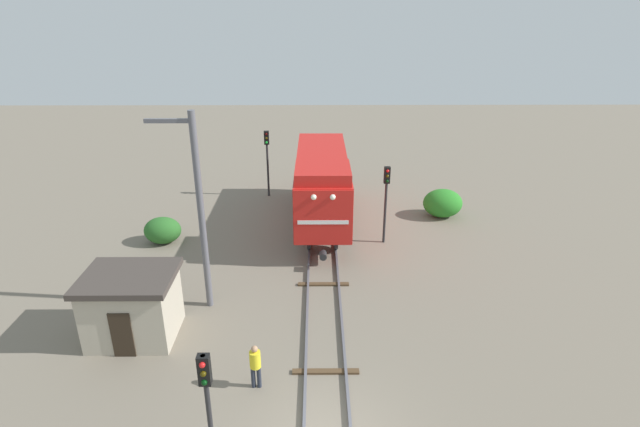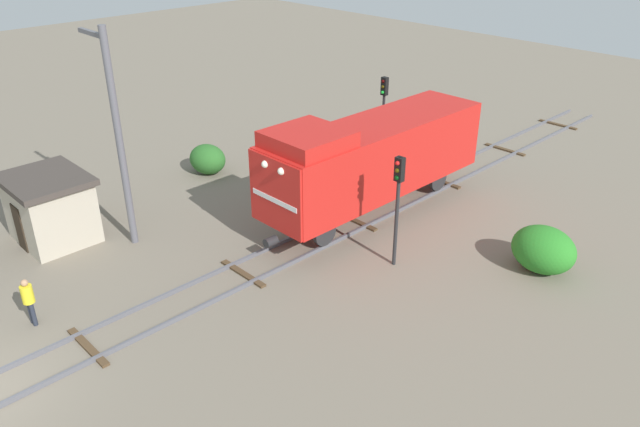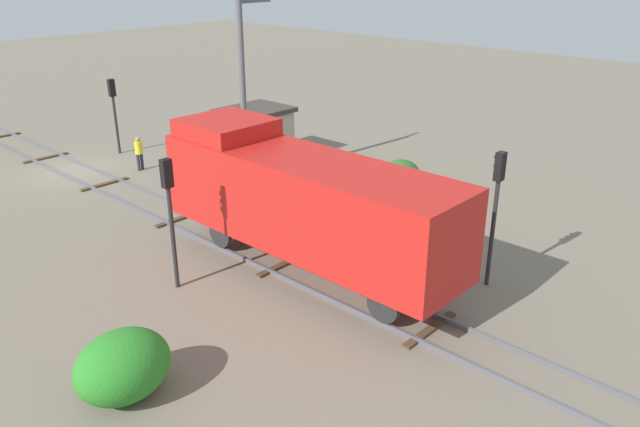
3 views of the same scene
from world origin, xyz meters
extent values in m
plane|color=#756B5B|center=(0.00, 0.00, 0.00)|extent=(108.79, 108.79, 0.00)
cube|color=#595960|center=(-0.72, 0.00, 0.08)|extent=(0.10, 72.53, 0.16)
cube|color=#595960|center=(0.72, 0.00, 0.08)|extent=(0.10, 72.53, 0.16)
cube|color=#4C3823|center=(0.00, -3.02, 0.04)|extent=(2.40, 0.24, 0.09)
cube|color=#4C3823|center=(0.00, 3.02, 0.04)|extent=(2.40, 0.24, 0.09)
cube|color=#4C3823|center=(0.00, 9.07, 0.04)|extent=(2.40, 0.24, 0.09)
cube|color=#4C3823|center=(0.00, 15.11, 0.04)|extent=(2.40, 0.24, 0.09)
cube|color=#4C3823|center=(0.00, 21.15, 0.04)|extent=(2.40, 0.24, 0.09)
cube|color=red|center=(0.00, 16.29, 2.71)|extent=(2.90, 11.00, 2.90)
cube|color=red|center=(0.00, 12.39, 4.46)|extent=(2.75, 2.80, 0.60)
cube|color=red|center=(0.00, 10.74, 2.71)|extent=(2.84, 0.10, 2.84)
cube|color=white|center=(0.00, 10.70, 2.51)|extent=(2.46, 0.06, 0.20)
sphere|color=white|center=(-0.45, 10.69, 3.81)|extent=(0.28, 0.28, 0.28)
sphere|color=white|center=(0.45, 10.69, 3.81)|extent=(0.28, 0.28, 0.28)
cylinder|color=#262628|center=(0.00, 10.44, 0.86)|extent=(0.36, 0.50, 0.36)
cylinder|color=#262628|center=(-0.72, 12.59, 0.71)|extent=(0.18, 1.10, 1.10)
cylinder|color=#262628|center=(0.72, 12.59, 0.71)|extent=(0.18, 1.10, 1.10)
cylinder|color=#262628|center=(-0.72, 19.99, 0.71)|extent=(0.18, 1.10, 1.10)
cylinder|color=#262628|center=(0.72, 19.99, 0.71)|extent=(0.18, 1.10, 1.10)
cylinder|color=#262628|center=(-3.20, -1.02, 2.01)|extent=(0.14, 0.14, 4.02)
cube|color=black|center=(-3.20, -1.02, 3.57)|extent=(0.32, 0.24, 0.90)
sphere|color=red|center=(-3.20, -1.16, 3.84)|extent=(0.16, 0.16, 0.16)
sphere|color=#3C3306|center=(-3.20, -1.16, 3.56)|extent=(0.16, 0.16, 0.16)
sphere|color=black|center=(-3.20, -1.16, 3.28)|extent=(0.16, 0.16, 0.16)
cylinder|color=#262628|center=(3.40, 13.64, 2.18)|extent=(0.14, 0.14, 4.36)
cube|color=black|center=(3.40, 13.64, 3.91)|extent=(0.32, 0.24, 0.90)
sphere|color=red|center=(3.40, 13.50, 4.18)|extent=(0.16, 0.16, 0.16)
sphere|color=#3C3306|center=(3.40, 13.50, 3.90)|extent=(0.16, 0.16, 0.16)
sphere|color=black|center=(3.40, 13.50, 3.62)|extent=(0.16, 0.16, 0.16)
cylinder|color=#262628|center=(-3.60, 20.98, 2.26)|extent=(0.14, 0.14, 4.53)
cube|color=black|center=(-3.60, 20.98, 4.08)|extent=(0.32, 0.24, 0.90)
sphere|color=#390606|center=(-3.60, 20.84, 4.35)|extent=(0.16, 0.16, 0.16)
sphere|color=#3C3306|center=(-3.60, 20.84, 4.07)|extent=(0.16, 0.16, 0.16)
sphere|color=green|center=(-3.60, 20.84, 3.79)|extent=(0.16, 0.16, 0.16)
cylinder|color=#262B38|center=(-2.50, 2.33, 0.42)|extent=(0.15, 0.15, 0.85)
cylinder|color=#262B38|center=(-2.30, 2.33, 0.42)|extent=(0.15, 0.15, 0.85)
cylinder|color=yellow|center=(-2.40, 2.33, 1.16)|extent=(0.38, 0.38, 0.62)
sphere|color=tan|center=(-2.40, 2.33, 1.58)|extent=(0.23, 0.23, 0.23)
cylinder|color=#595960|center=(-5.00, 7.44, 4.28)|extent=(0.28, 0.28, 8.55)
cube|color=#595960|center=(-5.90, 7.44, 8.15)|extent=(1.80, 0.16, 0.16)
cube|color=#B2A893|center=(-7.50, 5.30, 1.25)|extent=(3.20, 2.60, 2.50)
cube|color=#3F3833|center=(-7.50, 5.30, 2.62)|extent=(3.50, 2.90, 0.24)
cube|color=#2D2319|center=(-7.50, 3.98, 0.95)|extent=(0.80, 0.06, 1.90)
ellipsoid|color=#2A7F26|center=(7.47, 17.26, 0.87)|extent=(2.40, 1.96, 1.75)
ellipsoid|color=#2A6526|center=(-8.78, 13.69, 0.73)|extent=(2.01, 1.65, 1.47)
camera|label=1|loc=(-0.31, -11.24, 12.21)|focal=28.00mm
camera|label=2|loc=(15.98, -2.45, 12.50)|focal=35.00mm
camera|label=3|loc=(13.37, 29.20, 10.05)|focal=35.00mm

